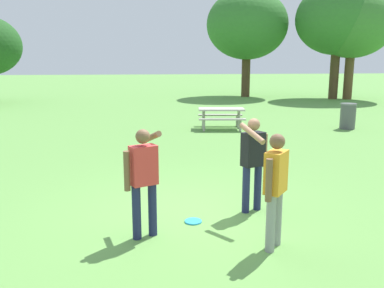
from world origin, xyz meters
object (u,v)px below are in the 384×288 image
(person_catcher, at_px, (253,158))
(tree_back_left, at_px, (353,23))
(tree_slender_mid, at_px, (338,19))
(person_bystander, at_px, (275,184))
(frisbee, at_px, (193,221))
(trash_can_beside_table, at_px, (348,116))
(person_thrower, at_px, (143,175))
(picnic_table_near, at_px, (221,114))
(tree_far_right, at_px, (247,25))

(person_catcher, bearing_deg, tree_back_left, 59.30)
(tree_slender_mid, bearing_deg, tree_back_left, -16.00)
(person_bystander, bearing_deg, tree_back_left, 60.97)
(frisbee, relative_size, trash_can_beside_table, 0.29)
(frisbee, distance_m, tree_slender_mid, 23.04)
(person_bystander, height_order, trash_can_beside_table, person_bystander)
(person_thrower, xyz_separation_m, picnic_table_near, (2.88, 9.38, -0.40))
(person_catcher, height_order, person_bystander, same)
(person_thrower, relative_size, tree_far_right, 0.23)
(trash_can_beside_table, xyz_separation_m, tree_back_left, (5.41, 10.82, 4.24))
(tree_slender_mid, distance_m, tree_back_left, 0.93)
(person_bystander, bearing_deg, tree_far_right, 77.32)
(person_bystander, xyz_separation_m, trash_can_beside_table, (5.81, 9.39, -0.46))
(frisbee, bearing_deg, person_thrower, -149.40)
(person_catcher, bearing_deg, frisbee, -160.66)
(picnic_table_near, relative_size, tree_slender_mid, 0.26)
(person_thrower, bearing_deg, tree_back_left, 56.44)
(person_catcher, xyz_separation_m, trash_can_beside_table, (5.74, 7.96, -0.48))
(person_catcher, xyz_separation_m, tree_far_right, (5.03, 21.21, 3.79))
(tree_slender_mid, bearing_deg, picnic_table_near, -131.47)
(trash_can_beside_table, distance_m, tree_far_right, 13.93)
(person_bystander, relative_size, tree_far_right, 0.23)
(tree_far_right, relative_size, tree_slender_mid, 0.98)
(person_thrower, bearing_deg, tree_far_right, 72.64)
(frisbee, bearing_deg, tree_slender_mid, 59.63)
(tree_far_right, bearing_deg, tree_back_left, -21.59)
(person_bystander, bearing_deg, person_thrower, 162.12)
(person_thrower, distance_m, picnic_table_near, 9.82)
(tree_slender_mid, xyz_separation_m, tree_back_left, (0.86, -0.25, -0.25))
(tree_slender_mid, relative_size, tree_back_left, 1.05)
(frisbee, distance_m, tree_far_right, 22.93)
(frisbee, relative_size, picnic_table_near, 0.15)
(tree_far_right, bearing_deg, frisbee, -105.80)
(person_thrower, relative_size, person_bystander, 1.00)
(frisbee, relative_size, tree_back_left, 0.04)
(person_catcher, bearing_deg, trash_can_beside_table, 54.21)
(picnic_table_near, relative_size, tree_back_left, 0.27)
(person_catcher, xyz_separation_m, person_bystander, (-0.06, -1.43, -0.02))
(picnic_table_near, height_order, tree_far_right, tree_far_right)
(person_bystander, relative_size, tree_slender_mid, 0.23)
(person_thrower, bearing_deg, picnic_table_near, 72.91)
(person_bystander, relative_size, frisbee, 5.87)
(person_bystander, relative_size, picnic_table_near, 0.89)
(person_bystander, bearing_deg, person_catcher, 87.47)
(person_catcher, xyz_separation_m, tree_back_left, (11.16, 18.79, 3.77))
(person_thrower, relative_size, person_catcher, 1.00)
(person_thrower, distance_m, tree_far_right, 23.41)
(picnic_table_near, height_order, trash_can_beside_table, trash_can_beside_table)
(person_bystander, xyz_separation_m, tree_slender_mid, (10.36, 20.46, 4.03))
(picnic_table_near, relative_size, tree_far_right, 0.26)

